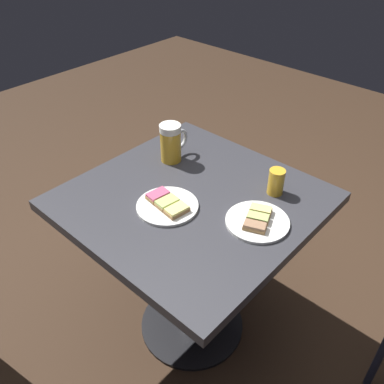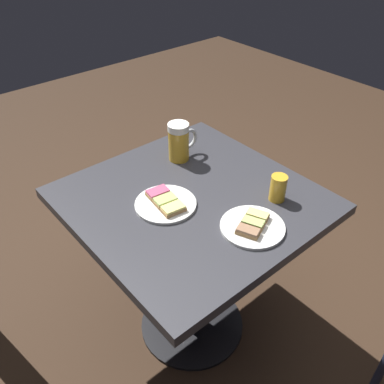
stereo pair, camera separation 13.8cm
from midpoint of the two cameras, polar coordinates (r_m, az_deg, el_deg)
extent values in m
plane|color=#382619|center=(1.90, 2.17, -17.82)|extent=(6.00, 6.00, 0.00)
cylinder|color=black|center=(1.90, 2.18, -17.69)|extent=(0.44, 0.44, 0.01)
cylinder|color=black|center=(1.63, 2.46, -10.67)|extent=(0.09, 0.09, 0.67)
cube|color=#333338|center=(1.40, 2.81, -1.35)|extent=(0.77, 0.77, 0.04)
cylinder|color=white|center=(1.29, 11.38, -4.85)|extent=(0.20, 0.20, 0.01)
cube|color=#9E7547|center=(1.31, 11.98, -3.41)|extent=(0.08, 0.06, 0.01)
cube|color=#EFE07A|center=(1.31, 12.03, -3.08)|extent=(0.07, 0.06, 0.01)
cube|color=#9E7547|center=(1.28, 11.44, -4.48)|extent=(0.08, 0.06, 0.01)
cube|color=#ADC66B|center=(1.27, 11.49, -4.14)|extent=(0.07, 0.06, 0.01)
cube|color=#9E7547|center=(1.25, 10.87, -5.60)|extent=(0.08, 0.06, 0.01)
cube|color=#997051|center=(1.24, 10.92, -5.26)|extent=(0.07, 0.06, 0.01)
cylinder|color=white|center=(1.35, -0.75, -1.78)|extent=(0.20, 0.20, 0.01)
cube|color=#9E7547|center=(1.31, 0.42, -2.56)|extent=(0.06, 0.08, 0.01)
cube|color=#EFE07A|center=(1.30, 0.42, -2.22)|extent=(0.05, 0.08, 0.01)
cube|color=#9E7547|center=(1.34, -0.75, -1.41)|extent=(0.06, 0.08, 0.01)
cube|color=#ADC66B|center=(1.34, -0.76, -1.07)|extent=(0.05, 0.08, 0.01)
cube|color=#9E7547|center=(1.38, -1.87, -0.32)|extent=(0.06, 0.08, 0.01)
cube|color=#BC4C70|center=(1.37, -1.88, 0.01)|extent=(0.05, 0.08, 0.01)
cylinder|color=gold|center=(1.55, 0.70, 6.44)|extent=(0.08, 0.08, 0.12)
cylinder|color=white|center=(1.52, 0.72, 8.83)|extent=(0.08, 0.08, 0.03)
torus|color=silver|center=(1.58, 2.06, 7.25)|extent=(0.02, 0.08, 0.08)
cylinder|color=gold|center=(1.39, 14.56, 0.43)|extent=(0.05, 0.05, 0.09)
cylinder|color=#1E2338|center=(1.67, 26.91, -21.25)|extent=(0.03, 0.03, 0.47)
camera|label=1|loc=(0.07, -87.14, 2.15)|focal=38.73mm
camera|label=2|loc=(0.07, 92.86, -2.15)|focal=38.73mm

